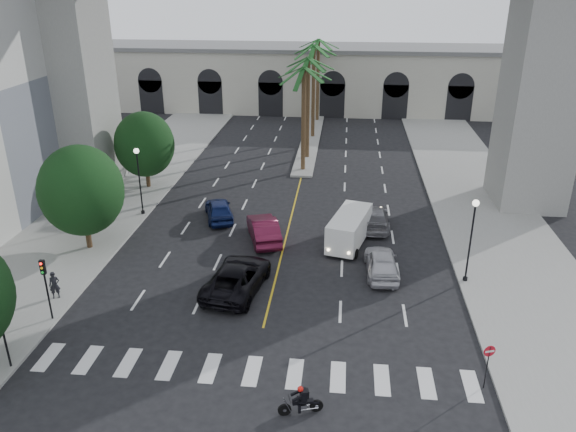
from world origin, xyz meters
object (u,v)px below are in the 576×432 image
object	(u,v)px
car_d	(375,218)
car_e	(219,209)
lamp_post_right	(471,234)
lamp_post_left_far	(139,176)
traffic_signal_far	(45,280)
car_c	(237,277)
car_b	(264,229)
motorcycle_rider	(302,401)
cargo_van	(349,228)
traffic_signal_near	(1,323)
pedestrian_a	(55,285)
do_not_enter_sign	(488,358)
car_a	(382,263)

from	to	relation	value
car_d	car_e	distance (m)	11.65
lamp_post_right	car_d	world-z (taller)	lamp_post_right
lamp_post_left_far	car_d	world-z (taller)	lamp_post_left_far
traffic_signal_far	car_c	size ratio (longest dim) A/B	0.60
traffic_signal_far	car_c	distance (m)	10.30
car_e	car_b	bearing A→B (deg)	120.98
traffic_signal_far	car_d	distance (m)	22.62
motorcycle_rider	car_c	xyz separation A→B (m)	(-4.59, 9.71, 0.21)
car_b	cargo_van	distance (m)	5.91
traffic_signal_near	pedestrian_a	world-z (taller)	traffic_signal_near
car_d	pedestrian_a	xyz separation A→B (m)	(-18.35, -12.10, 0.24)
cargo_van	pedestrian_a	size ratio (longest dim) A/B	3.44
pedestrian_a	motorcycle_rider	bearing A→B (deg)	-51.21
do_not_enter_sign	cargo_van	bearing A→B (deg)	95.61
car_b	car_e	bearing A→B (deg)	-57.70
car_d	car_c	bearing A→B (deg)	48.85
lamp_post_left_far	traffic_signal_far	size ratio (longest dim) A/B	1.47
car_b	car_e	xyz separation A→B (m)	(-3.89, 3.31, -0.06)
traffic_signal_near	cargo_van	distance (m)	21.69
traffic_signal_far	cargo_van	world-z (taller)	traffic_signal_far
motorcycle_rider	cargo_van	size ratio (longest dim) A/B	0.34
do_not_enter_sign	traffic_signal_far	bearing A→B (deg)	154.02
lamp_post_left_far	traffic_signal_near	world-z (taller)	lamp_post_left_far
car_a	car_d	size ratio (longest dim) A/B	0.95
traffic_signal_near	lamp_post_right	bearing A→B (deg)	24.82
cargo_van	car_a	bearing A→B (deg)	-48.09
car_b	cargo_van	xyz separation A→B (m)	(5.89, -0.15, 0.40)
car_b	traffic_signal_far	bearing A→B (deg)	31.22
traffic_signal_far	pedestrian_a	bearing A→B (deg)	111.24
motorcycle_rider	car_d	world-z (taller)	car_d
motorcycle_rider	car_a	bearing A→B (deg)	56.55
car_a	car_c	distance (m)	8.93
traffic_signal_near	car_a	bearing A→B (deg)	31.86
cargo_van	car_c	bearing A→B (deg)	-119.41
car_e	motorcycle_rider	bearing A→B (deg)	93.13
lamp_post_left_far	car_b	bearing A→B (deg)	-19.08
car_a	traffic_signal_near	bearing A→B (deg)	28.98
pedestrian_a	car_a	bearing A→B (deg)	-8.97
lamp_post_left_far	car_e	bearing A→B (deg)	-1.06
lamp_post_left_far	car_b	world-z (taller)	lamp_post_left_far
pedestrian_a	car_e	bearing A→B (deg)	37.51
traffic_signal_far	motorcycle_rider	world-z (taller)	traffic_signal_far
car_d	traffic_signal_far	bearing A→B (deg)	37.67
traffic_signal_near	cargo_van	bearing A→B (deg)	43.56
car_e	do_not_enter_sign	world-z (taller)	do_not_enter_sign
cargo_van	traffic_signal_far	bearing A→B (deg)	-130.65
lamp_post_right	car_a	bearing A→B (deg)	174.14
car_a	do_not_enter_sign	distance (m)	10.91
car_b	car_e	world-z (taller)	car_b
lamp_post_left_far	do_not_enter_sign	world-z (taller)	lamp_post_left_far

